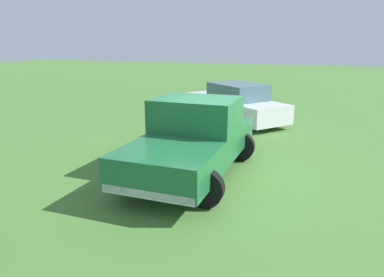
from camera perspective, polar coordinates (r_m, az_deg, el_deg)
The scene contains 3 objects.
ground_plane at distance 8.94m, azimuth 3.48°, elevation -4.93°, with size 80.00×80.00×0.00m, color #477533.
pickup_truck at distance 8.39m, azimuth 0.28°, elevation 0.37°, with size 2.45×4.66×1.80m.
sedan_near at distance 14.27m, azimuth 6.77°, elevation 5.55°, with size 4.74×4.35×1.47m.
Camera 1 is at (2.21, -8.08, 3.11)m, focal length 33.59 mm.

